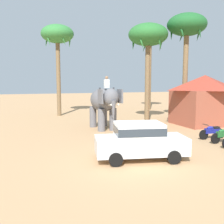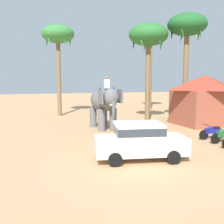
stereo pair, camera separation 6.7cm
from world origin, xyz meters
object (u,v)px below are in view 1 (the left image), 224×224
at_px(motorcycle_far_in_row, 224,135).
at_px(palm_tree_left_of_road, 57,37).
at_px(elephant_with_mahout, 104,102).
at_px(palm_tree_behind_elephant, 150,38).
at_px(roadside_hut, 204,98).
at_px(motorcycle_end_of_row, 212,132).
at_px(palm_tree_near_hut, 187,28).
at_px(palm_tree_far_back, 148,38).
at_px(car_sedan_foreground, 140,140).

relative_size(motorcycle_far_in_row, palm_tree_left_of_road, 0.20).
relative_size(elephant_with_mahout, motorcycle_far_in_row, 2.18).
distance_m(elephant_with_mahout, motorcycle_far_in_row, 8.37).
distance_m(palm_tree_behind_elephant, roadside_hut, 12.93).
distance_m(motorcycle_end_of_row, palm_tree_behind_elephant, 18.20).
bearing_deg(palm_tree_behind_elephant, palm_tree_near_hut, -98.79).
xyz_separation_m(palm_tree_left_of_road, palm_tree_far_back, (6.44, -7.03, -0.79)).
bearing_deg(palm_tree_behind_elephant, palm_tree_far_back, -116.67).
bearing_deg(elephant_with_mahout, palm_tree_near_hut, 6.28).
distance_m(motorcycle_far_in_row, palm_tree_behind_elephant, 19.11).
height_order(elephant_with_mahout, roadside_hut, roadside_hut).
bearing_deg(car_sedan_foreground, motorcycle_end_of_row, 23.00).
bearing_deg(motorcycle_far_in_row, roadside_hut, 63.09).
height_order(motorcycle_far_in_row, palm_tree_far_back, palm_tree_far_back).
relative_size(palm_tree_behind_elephant, palm_tree_near_hut, 1.10).
relative_size(palm_tree_left_of_road, palm_tree_far_back, 1.10).
xyz_separation_m(car_sedan_foreground, palm_tree_behind_elephant, (9.33, 18.44, 7.67)).
distance_m(motorcycle_far_in_row, roadside_hut, 6.68).
relative_size(car_sedan_foreground, roadside_hut, 0.84).
bearing_deg(roadside_hut, elephant_with_mahout, 177.09).
xyz_separation_m(car_sedan_foreground, motorcycle_end_of_row, (5.94, 2.52, -0.46)).
xyz_separation_m(motorcycle_far_in_row, palm_tree_behind_elephant, (3.41, 16.96, 8.13)).
distance_m(car_sedan_foreground, motorcycle_far_in_row, 6.12).
height_order(palm_tree_far_back, roadside_hut, palm_tree_far_back).
xyz_separation_m(car_sedan_foreground, palm_tree_far_back, (4.66, 9.15, 6.07)).
bearing_deg(palm_tree_near_hut, palm_tree_behind_elephant, 81.21).
relative_size(elephant_with_mahout, palm_tree_behind_elephant, 0.40).
xyz_separation_m(palm_tree_near_hut, palm_tree_far_back, (-3.13, 0.67, -0.79)).
distance_m(elephant_with_mahout, roadside_hut, 8.37).
bearing_deg(palm_tree_left_of_road, motorcycle_end_of_row, -60.56).
height_order(motorcycle_far_in_row, palm_tree_near_hut, palm_tree_near_hut).
relative_size(car_sedan_foreground, palm_tree_near_hut, 0.48).
bearing_deg(elephant_with_mahout, motorcycle_end_of_row, -43.47).
distance_m(elephant_with_mahout, palm_tree_left_of_road, 10.54).
bearing_deg(palm_tree_left_of_road, roadside_hut, -40.04).
bearing_deg(motorcycle_far_in_row, palm_tree_far_back, 99.32).
xyz_separation_m(car_sedan_foreground, motorcycle_far_in_row, (5.92, 1.48, -0.46)).
height_order(palm_tree_behind_elephant, palm_tree_far_back, palm_tree_behind_elephant).
distance_m(car_sedan_foreground, palm_tree_left_of_road, 17.67).
xyz_separation_m(car_sedan_foreground, palm_tree_left_of_road, (-1.77, 16.18, 6.86)).
bearing_deg(car_sedan_foreground, elephant_with_mahout, 86.31).
bearing_deg(motorcycle_end_of_row, car_sedan_foreground, -157.00).
xyz_separation_m(palm_tree_behind_elephant, roadside_hut, (-0.48, -11.19, -6.47)).
bearing_deg(palm_tree_left_of_road, palm_tree_far_back, -47.54).
relative_size(motorcycle_end_of_row, palm_tree_near_hut, 0.20).
bearing_deg(palm_tree_near_hut, palm_tree_far_back, 167.93).
relative_size(motorcycle_end_of_row, roadside_hut, 0.35).
bearing_deg(palm_tree_behind_elephant, roadside_hut, -92.45).
bearing_deg(elephant_with_mahout, palm_tree_far_back, 19.45).
bearing_deg(palm_tree_near_hut, motorcycle_far_in_row, -104.95).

